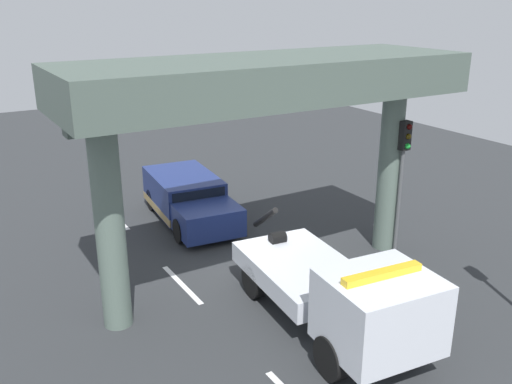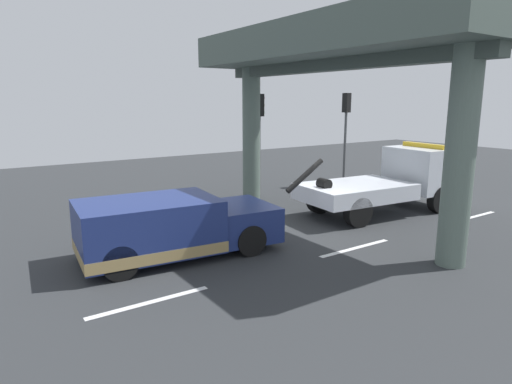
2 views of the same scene
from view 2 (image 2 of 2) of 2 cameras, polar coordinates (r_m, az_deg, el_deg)
ground_plane at (r=14.33m, az=5.98°, el=-4.95°), size 60.00×40.00×0.10m
lane_stripe_west at (r=9.54m, az=-13.56°, el=-13.70°), size 2.60×0.16×0.01m
lane_stripe_mid at (r=12.73m, az=12.73°, el=-7.09°), size 2.60×0.16×0.01m
lane_stripe_east at (r=17.47m, az=26.34°, el=-2.90°), size 2.60×0.16×0.01m
tow_truck_white at (r=17.14m, az=17.64°, el=1.62°), size 7.34×2.95×2.46m
towed_van_green at (r=11.80m, az=-11.00°, el=-4.58°), size 5.38×2.65×1.58m
overpass_structure at (r=14.50m, az=9.79°, el=17.25°), size 3.60×11.03×6.40m
traffic_light_near at (r=18.32m, az=0.48°, el=8.93°), size 0.39×0.32×4.32m
traffic_light_far at (r=21.56m, az=11.61°, el=9.27°), size 0.39×0.32×4.41m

